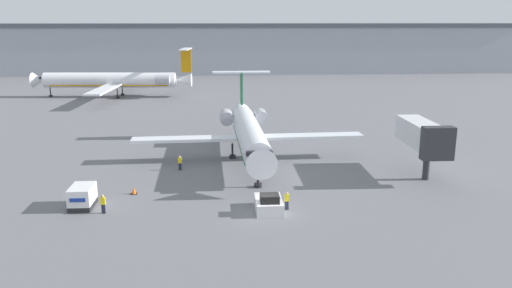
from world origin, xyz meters
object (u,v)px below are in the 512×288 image
(worker_on_apron, at_px, (103,204))
(traffic_cone_left, at_px, (134,191))
(worker_near_tug, at_px, (287,200))
(luggage_cart, at_px, (82,197))
(airplane_parked_far_left, at_px, (115,80))
(pushback_tug, at_px, (269,204))
(airplane_main, at_px, (249,132))
(jet_bridge, at_px, (423,136))
(worker_by_wing, at_px, (180,163))

(worker_on_apron, height_order, traffic_cone_left, worker_on_apron)
(traffic_cone_left, bearing_deg, worker_near_tug, -19.54)
(luggage_cart, xyz_separation_m, airplane_parked_far_left, (-10.50, 67.34, 2.72))
(pushback_tug, distance_m, airplane_parked_far_left, 74.62)
(luggage_cart, distance_m, worker_on_apron, 2.81)
(airplane_main, distance_m, jet_bridge, 19.89)
(pushback_tug, bearing_deg, airplane_parked_far_left, 111.45)
(worker_by_wing, bearing_deg, worker_near_tug, -50.78)
(worker_near_tug, relative_size, jet_bridge, 0.18)
(worker_by_wing, height_order, airplane_parked_far_left, airplane_parked_far_left)
(worker_on_apron, bearing_deg, worker_near_tug, -0.74)
(pushback_tug, xyz_separation_m, luggage_cart, (-16.76, 2.06, 0.33))
(airplane_main, bearing_deg, luggage_cart, -136.97)
(pushback_tug, distance_m, traffic_cone_left, 13.76)
(pushback_tug, height_order, worker_on_apron, pushback_tug)
(worker_near_tug, distance_m, jet_bridge, 18.64)
(luggage_cart, xyz_separation_m, jet_bridge, (34.25, 7.19, 3.45))
(worker_near_tug, relative_size, traffic_cone_left, 2.35)
(luggage_cart, height_order, airplane_parked_far_left, airplane_parked_far_left)
(worker_near_tug, distance_m, worker_on_apron, 16.17)
(traffic_cone_left, bearing_deg, pushback_tug, -22.36)
(luggage_cart, height_order, worker_near_tug, luggage_cart)
(worker_on_apron, xyz_separation_m, airplane_parked_far_left, (-12.73, 69.05, 2.79))
(pushback_tug, distance_m, worker_near_tug, 1.65)
(pushback_tug, bearing_deg, worker_near_tug, 4.93)
(airplane_main, xyz_separation_m, worker_on_apron, (-13.70, -16.58, -2.49))
(worker_by_wing, xyz_separation_m, airplane_parked_far_left, (-18.41, 56.42, 2.83))
(worker_near_tug, xyz_separation_m, worker_by_wing, (-10.48, 12.84, 0.01))
(worker_on_apron, height_order, jet_bridge, jet_bridge)
(pushback_tug, relative_size, worker_by_wing, 2.22)
(pushback_tug, height_order, airplane_parked_far_left, airplane_parked_far_left)
(traffic_cone_left, height_order, airplane_parked_far_left, airplane_parked_far_left)
(worker_near_tug, height_order, traffic_cone_left, worker_near_tug)
(jet_bridge, bearing_deg, luggage_cart, -168.14)
(luggage_cart, bearing_deg, jet_bridge, 11.86)
(worker_by_wing, height_order, worker_on_apron, worker_on_apron)
(traffic_cone_left, xyz_separation_m, jet_bridge, (30.22, 4.02, 4.10))
(luggage_cart, height_order, worker_by_wing, luggage_cart)
(luggage_cart, distance_m, worker_near_tug, 18.49)
(worker_by_wing, height_order, jet_bridge, jet_bridge)
(airplane_main, height_order, airplane_parked_far_left, airplane_parked_far_left)
(worker_by_wing, xyz_separation_m, worker_on_apron, (-5.68, -12.63, 0.04))
(airplane_main, height_order, jet_bridge, airplane_main)
(luggage_cart, relative_size, worker_near_tug, 1.86)
(pushback_tug, relative_size, luggage_cart, 1.21)
(airplane_main, bearing_deg, pushback_tug, -87.19)
(worker_by_wing, bearing_deg, traffic_cone_left, -116.58)
(airplane_main, distance_m, traffic_cone_left, 16.96)
(worker_near_tug, height_order, jet_bridge, jet_bridge)
(worker_near_tug, xyz_separation_m, jet_bridge, (15.86, 9.11, 3.57))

